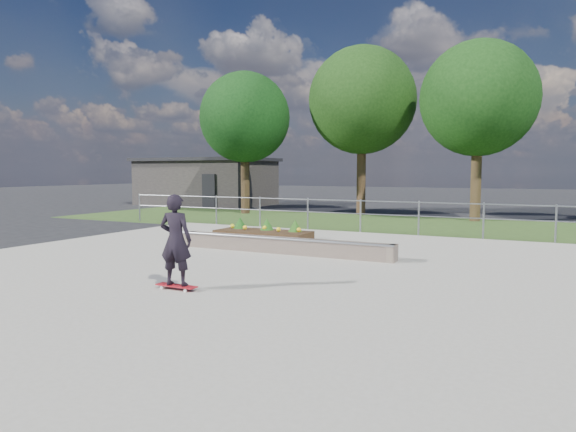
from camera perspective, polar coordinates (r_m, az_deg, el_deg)
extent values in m
plane|color=black|center=(11.19, -4.38, -6.18)|extent=(120.00, 120.00, 0.00)
cube|color=#2C471C|center=(21.29, 11.04, -0.91)|extent=(30.00, 8.00, 0.02)
cube|color=gray|center=(11.19, -4.38, -6.03)|extent=(15.00, 15.00, 0.06)
cylinder|color=gray|center=(23.10, -16.17, 0.91)|extent=(0.06, 0.06, 1.20)
cylinder|color=gray|center=(21.80, -12.30, 0.76)|extent=(0.06, 0.06, 1.20)
cylinder|color=gray|center=(20.60, -7.97, 0.59)|extent=(0.06, 0.06, 1.20)
cylinder|color=gray|center=(19.54, -3.13, 0.39)|extent=(0.06, 0.06, 1.20)
cylinder|color=gray|center=(18.63, 2.22, 0.17)|extent=(0.06, 0.06, 1.20)
cylinder|color=#94979D|center=(17.90, 8.05, -0.07)|extent=(0.06, 0.06, 1.20)
cylinder|color=gray|center=(17.37, 14.32, -0.33)|extent=(0.06, 0.06, 1.20)
cylinder|color=gray|center=(17.06, 20.89, -0.60)|extent=(0.06, 0.06, 1.20)
cylinder|color=gray|center=(16.98, 27.62, -0.87)|extent=(0.06, 0.06, 1.20)
cylinder|color=gray|center=(17.86, 8.08, 1.68)|extent=(20.00, 0.04, 0.04)
cylinder|color=gray|center=(17.89, 8.06, 0.25)|extent=(20.00, 0.04, 0.04)
cube|color=#2B2826|center=(33.74, -9.07, 3.63)|extent=(8.00, 5.00, 2.80)
cube|color=black|center=(33.74, -9.10, 6.18)|extent=(8.40, 5.40, 0.20)
cube|color=black|center=(30.52, -8.79, 2.75)|extent=(0.90, 0.10, 2.00)
cylinder|color=#2F2012|center=(26.26, -4.77, 3.44)|extent=(0.44, 0.44, 2.93)
sphere|color=black|center=(26.39, -4.83, 10.87)|extent=(4.55, 4.55, 4.55)
cylinder|color=#382416|center=(25.74, 8.13, 3.88)|extent=(0.44, 0.44, 3.38)
sphere|color=black|center=(25.97, 8.24, 12.60)|extent=(5.25, 5.25, 5.25)
cylinder|color=#352515|center=(23.57, 20.14, 3.25)|extent=(0.44, 0.44, 3.15)
sphere|color=black|center=(23.76, 20.41, 12.15)|extent=(4.90, 4.90, 4.90)
cube|color=brown|center=(13.25, -0.75, -3.28)|extent=(6.00, 0.40, 0.40)
cylinder|color=#989BA0|center=(13.04, -1.16, -2.52)|extent=(6.00, 0.06, 0.06)
cube|color=brown|center=(14.79, -10.79, -2.50)|extent=(0.15, 0.42, 0.40)
cube|color=brown|center=(12.20, 11.46, -4.09)|extent=(0.15, 0.42, 0.40)
cube|color=black|center=(16.10, -2.79, -2.08)|extent=(3.00, 1.20, 0.25)
sphere|color=yellow|center=(16.78, -6.20, -1.11)|extent=(0.14, 0.14, 0.14)
sphere|color=yellow|center=(16.29, -4.81, -1.28)|extent=(0.14, 0.14, 0.14)
sphere|color=yellow|center=(16.16, -2.62, -1.32)|extent=(0.14, 0.14, 0.14)
sphere|color=yellow|center=(15.70, -1.07, -1.50)|extent=(0.14, 0.14, 0.14)
sphere|color=yellow|center=(15.61, 1.23, -1.54)|extent=(0.14, 0.14, 0.14)
cone|color=#164413|center=(16.79, -5.35, -0.76)|extent=(0.44, 0.44, 0.36)
cone|color=#1C4C15|center=(16.28, -2.36, -0.92)|extent=(0.44, 0.44, 0.36)
cone|color=#1E4A15|center=(15.82, 0.81, -1.09)|extent=(0.44, 0.44, 0.36)
cylinder|color=silver|center=(9.54, -13.85, -7.75)|extent=(0.05, 0.03, 0.05)
cylinder|color=white|center=(9.67, -13.15, -7.56)|extent=(0.05, 0.03, 0.05)
cylinder|color=white|center=(9.22, -11.36, -8.15)|extent=(0.05, 0.03, 0.05)
cylinder|color=silver|center=(9.36, -10.68, -7.94)|extent=(0.05, 0.03, 0.05)
cylinder|color=gray|center=(9.60, -13.50, -7.50)|extent=(0.02, 0.18, 0.02)
cylinder|color=#AAAAB0|center=(9.28, -11.02, -7.89)|extent=(0.02, 0.18, 0.02)
cube|color=maroon|center=(9.43, -12.28, -7.58)|extent=(0.80, 0.21, 0.02)
imported|color=black|center=(9.29, -12.38, -2.61)|extent=(0.66, 0.50, 1.63)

